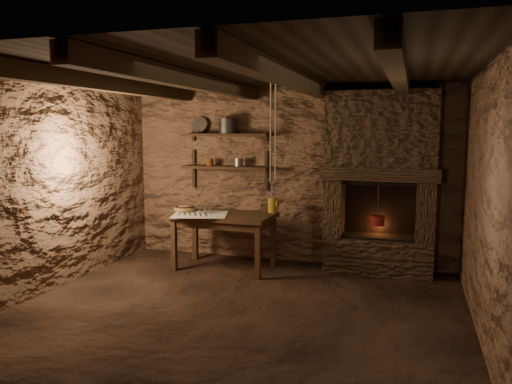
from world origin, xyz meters
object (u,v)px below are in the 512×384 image
(work_table, at_px, (224,239))
(wooden_bowl, at_px, (185,209))
(red_pot, at_px, (377,220))
(stoneware_jug, at_px, (273,198))
(iron_stockpot, at_px, (228,127))

(work_table, xyz_separation_m, wooden_bowl, (-0.55, -0.02, 0.37))
(wooden_bowl, relative_size, red_pot, 0.55)
(work_table, bearing_deg, stoneware_jug, 28.02)
(wooden_bowl, relative_size, iron_stockpot, 1.19)
(iron_stockpot, xyz_separation_m, red_pot, (2.06, -0.12, -1.17))
(wooden_bowl, height_order, red_pot, red_pot)
(red_pot, bearing_deg, stoneware_jug, -175.35)
(stoneware_jug, bearing_deg, iron_stockpot, 139.07)
(iron_stockpot, bearing_deg, wooden_bowl, -128.60)
(work_table, relative_size, iron_stockpot, 5.23)
(stoneware_jug, height_order, red_pot, stoneware_jug)
(stoneware_jug, xyz_separation_m, red_pot, (1.34, 0.11, -0.24))
(stoneware_jug, distance_m, iron_stockpot, 1.20)
(iron_stockpot, height_order, red_pot, iron_stockpot)
(red_pot, bearing_deg, work_table, -168.57)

